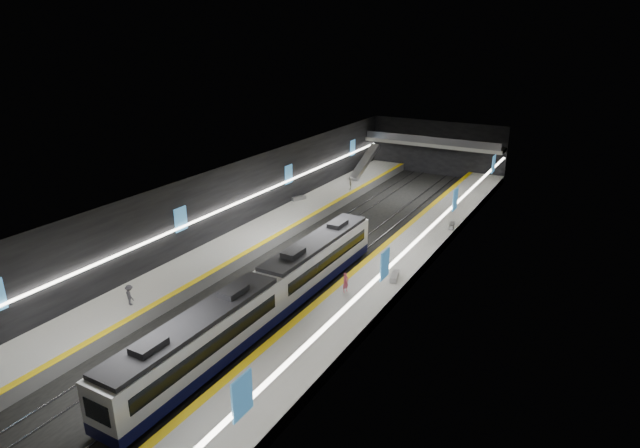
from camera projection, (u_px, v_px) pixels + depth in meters
The scene contains 24 objects.
ground at pixel (320, 256), 51.56m from camera, with size 70.00×70.00×0.00m, color black.
ceiling at pixel (320, 175), 48.80m from camera, with size 20.00×70.00×0.04m, color beige.
wall_left at pixel (236, 201), 54.80m from camera, with size 0.04×70.00×8.00m, color black.
wall_right at pixel (422, 236), 45.56m from camera, with size 0.04×70.00×8.00m, color black.
wall_back at pixel (437, 148), 78.76m from camera, with size 20.00×0.04×8.00m, color black.
platform_left at pixel (257, 237), 54.86m from camera, with size 5.00×70.00×1.00m, color slate.
tile_surface_left at pixel (257, 232), 54.68m from camera, with size 5.00×70.00×0.02m, color #A0A09B.
tactile_strip_left at pixel (274, 236), 53.66m from camera, with size 0.60×70.00×0.02m, color yellow.
platform_right at pixel (393, 267), 47.92m from camera, with size 5.00×70.00×1.00m, color slate.
tile_surface_right at pixel (393, 262), 47.75m from camera, with size 5.00×70.00×0.02m, color #A0A09B.
tactile_strip_right at pixel (371, 257), 48.76m from camera, with size 0.60×70.00×0.02m, color yellow.
rails at pixel (320, 255), 51.54m from camera, with size 6.52×70.00×0.12m.
train at pixel (266, 294), 39.43m from camera, with size 2.69×30.04×3.60m.
ad_posters at pixel (325, 209), 50.82m from camera, with size 19.94×53.50×2.20m.
cove_light_left at pixel (237, 203), 54.78m from camera, with size 0.25×68.60×0.12m, color white.
cove_light_right at pixel (420, 238), 45.72m from camera, with size 0.25×68.60×0.12m, color white.
mezzanine_bridge at pixel (433, 144), 76.71m from camera, with size 20.00×3.00×1.50m.
escalator at pixel (365, 162), 75.26m from camera, with size 1.20×8.00×0.60m, color #99999E.
bench_left_far at pixel (299, 198), 64.85m from camera, with size 0.52×1.86×0.45m, color #99999E.
bench_right_near at pixel (395, 276), 44.49m from camera, with size 0.54×1.94×0.47m, color #99999E.
bench_right_far at pixel (452, 226), 55.93m from camera, with size 0.48×1.75×0.43m, color #99999E.
passenger_right_a at pixel (346, 283), 42.09m from camera, with size 0.59×0.39×1.61m, color #D04D61.
passenger_left_a at pixel (350, 184), 68.88m from camera, with size 0.90×0.38×1.54m, color beige.
passenger_left_b at pixel (130, 295), 40.11m from camera, with size 1.05×0.61×1.63m, color #3A3A41.
Camera 1 is at (23.28, -41.20, 20.70)m, focal length 30.00 mm.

